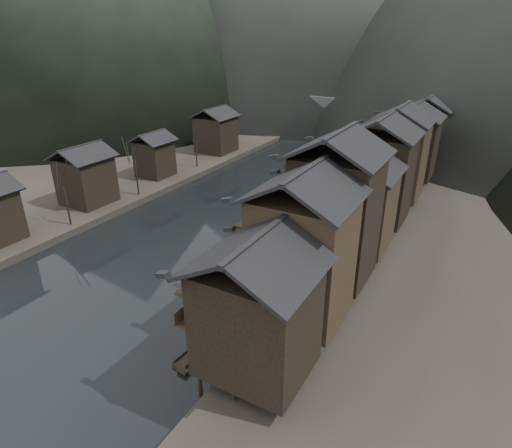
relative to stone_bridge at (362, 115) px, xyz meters
The scene contains 12 objects.
water 72.18m from the stone_bridge, 90.00° to the right, with size 300.00×300.00×0.00m, color black.
left_bank 47.64m from the stone_bridge, 137.56° to the right, with size 40.00×200.00×1.20m, color #2D2823.
stilt_houses 55.92m from the stone_bridge, 71.95° to the right, with size 9.00×67.60×16.38m.
left_houses 55.79m from the stone_bridge, 111.56° to the right, with size 8.10×53.20×8.73m.
bare_trees 65.75m from the stone_bridge, 104.99° to the right, with size 3.75×44.60×7.50m.
moored_sampans 46.57m from the stone_bridge, 75.18° to the right, with size 3.01×73.25×0.47m.
midriver_boats 30.09m from the stone_bridge, 88.60° to the right, with size 11.80×10.07×0.45m.
stone_bridge is the anchor object (origin of this frame).
hero_sampan 74.39m from the stone_bridge, 82.82° to the right, with size 2.15×5.04×0.44m.
cargo_heap 74.13m from the stone_bridge, 82.84° to the right, with size 1.10×1.44×0.66m, color black.
boatman 76.05m from the stone_bridge, 82.65° to the right, with size 0.58×0.38×1.59m, color slate.
bamboo_pole 75.99m from the stone_bridge, 82.50° to the right, with size 0.06×0.06×3.87m, color #8C7A51.
Camera 1 is at (28.51, -27.69, 23.80)m, focal length 30.00 mm.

